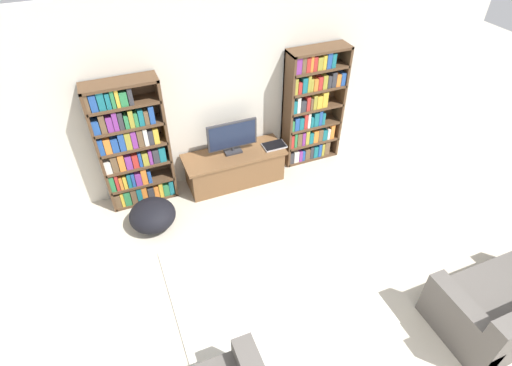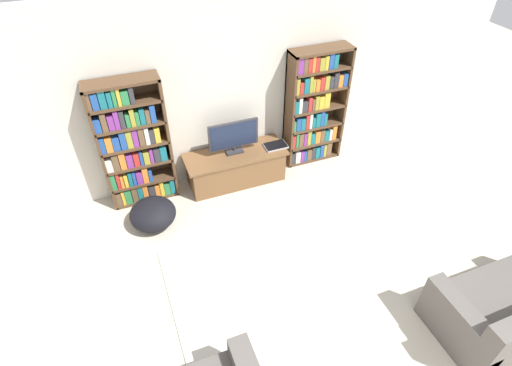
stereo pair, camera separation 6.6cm
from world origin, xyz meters
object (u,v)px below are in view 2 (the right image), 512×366
object	(u,v)px
tv_stand	(236,167)
laptop	(276,146)
bookshelf_right	(313,108)
bookshelf_left	(132,146)
television	(233,137)
beanbag_ottoman	(153,214)

from	to	relation	value
tv_stand	laptop	world-z (taller)	laptop
bookshelf_right	laptop	size ratio (longest dim) A/B	5.42
bookshelf_left	tv_stand	world-z (taller)	bookshelf_left
bookshelf_left	laptop	size ratio (longest dim) A/B	5.42
television	beanbag_ottoman	xyz separation A→B (m)	(-1.28, -0.50, -0.56)
television	bookshelf_left	bearing A→B (deg)	175.90
bookshelf_left	beanbag_ottoman	xyz separation A→B (m)	(0.04, -0.60, -0.67)
bookshelf_left	beanbag_ottoman	size ratio (longest dim) A/B	3.00
television	beanbag_ottoman	world-z (taller)	television
bookshelf_left	beanbag_ottoman	bearing A→B (deg)	-86.24
bookshelf_right	beanbag_ottoman	size ratio (longest dim) A/B	3.00
bookshelf_right	television	bearing A→B (deg)	-175.63
television	beanbag_ottoman	distance (m)	1.48
tv_stand	bookshelf_left	bearing A→B (deg)	173.91
bookshelf_left	laptop	distance (m)	1.95
bookshelf_right	tv_stand	world-z (taller)	bookshelf_right
laptop	bookshelf_left	bearing A→B (deg)	174.33
bookshelf_left	tv_stand	bearing A→B (deg)	-6.09
bookshelf_left	tv_stand	size ratio (longest dim) A/B	1.22
tv_stand	television	size ratio (longest dim) A/B	2.03
laptop	beanbag_ottoman	distance (m)	1.94
television	beanbag_ottoman	size ratio (longest dim) A/B	1.21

